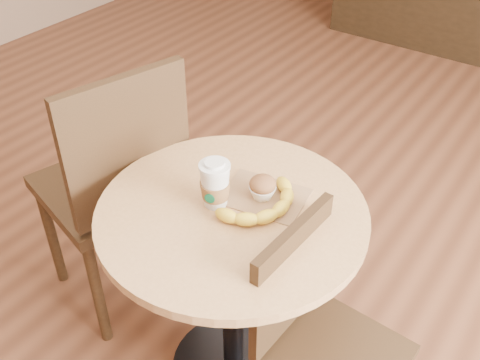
{
  "coord_description": "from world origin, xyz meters",
  "views": [
    {
      "loc": [
        0.81,
        -1.07,
        1.77
      ],
      "look_at": [
        0.1,
        -0.07,
        0.83
      ],
      "focal_mm": 42.0,
      "sensor_mm": 36.0,
      "label": 1
    }
  ],
  "objects_px": {
    "chair_left": "(117,184)",
    "chair_right": "(318,339)",
    "banana": "(263,203)",
    "muffin": "(263,187)",
    "coffee_cup": "(215,185)",
    "cafe_table": "(232,258)"
  },
  "relations": [
    {
      "from": "cafe_table",
      "to": "muffin",
      "type": "distance_m",
      "value": 0.25
    },
    {
      "from": "chair_right",
      "to": "muffin",
      "type": "bearing_deg",
      "value": 68.48
    },
    {
      "from": "cafe_table",
      "to": "chair_right",
      "type": "xyz_separation_m",
      "value": [
        0.32,
        -0.03,
        -0.11
      ]
    },
    {
      "from": "chair_right",
      "to": "banana",
      "type": "bearing_deg",
      "value": 73.99
    },
    {
      "from": "cafe_table",
      "to": "coffee_cup",
      "type": "xyz_separation_m",
      "value": [
        -0.05,
        -0.01,
        0.26
      ]
    },
    {
      "from": "chair_left",
      "to": "chair_right",
      "type": "xyz_separation_m",
      "value": [
        0.86,
        -0.08,
        -0.12
      ]
    },
    {
      "from": "muffin",
      "to": "chair_right",
      "type": "bearing_deg",
      "value": -24.24
    },
    {
      "from": "cafe_table",
      "to": "muffin",
      "type": "xyz_separation_m",
      "value": [
        0.04,
        0.09,
        0.23
      ]
    },
    {
      "from": "cafe_table",
      "to": "coffee_cup",
      "type": "relative_size",
      "value": 5.28
    },
    {
      "from": "chair_right",
      "to": "banana",
      "type": "relative_size",
      "value": 2.94
    },
    {
      "from": "cafe_table",
      "to": "banana",
      "type": "bearing_deg",
      "value": 36.75
    },
    {
      "from": "muffin",
      "to": "banana",
      "type": "relative_size",
      "value": 0.28
    },
    {
      "from": "cafe_table",
      "to": "chair_right",
      "type": "bearing_deg",
      "value": -5.67
    },
    {
      "from": "coffee_cup",
      "to": "muffin",
      "type": "height_order",
      "value": "coffee_cup"
    },
    {
      "from": "chair_left",
      "to": "chair_right",
      "type": "bearing_deg",
      "value": 100.23
    },
    {
      "from": "cafe_table",
      "to": "banana",
      "type": "xyz_separation_m",
      "value": [
        0.07,
        0.05,
        0.21
      ]
    },
    {
      "from": "chair_right",
      "to": "coffee_cup",
      "type": "distance_m",
      "value": 0.52
    },
    {
      "from": "chair_left",
      "to": "muffin",
      "type": "relative_size",
      "value": 13.1
    },
    {
      "from": "coffee_cup",
      "to": "banana",
      "type": "xyz_separation_m",
      "value": [
        0.12,
        0.06,
        -0.04
      ]
    },
    {
      "from": "coffee_cup",
      "to": "cafe_table",
      "type": "bearing_deg",
      "value": -10.71
    },
    {
      "from": "chair_left",
      "to": "muffin",
      "type": "xyz_separation_m",
      "value": [
        0.58,
        0.05,
        0.22
      ]
    },
    {
      "from": "cafe_table",
      "to": "coffee_cup",
      "type": "distance_m",
      "value": 0.26
    }
  ]
}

